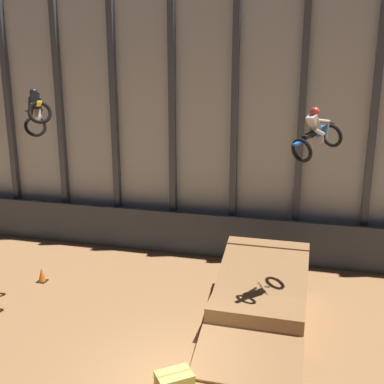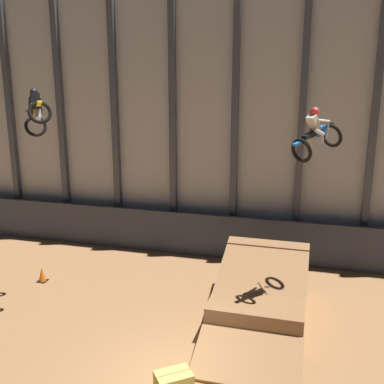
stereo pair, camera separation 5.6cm
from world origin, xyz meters
name	(u,v)px [view 1 (the left image)]	position (x,y,z in m)	size (l,w,h in m)	color
ground_plane	(170,379)	(0.00, 0.00, 0.00)	(60.00, 60.00, 0.00)	#996B42
arena_back_wall	(235,125)	(0.00, 9.34, 5.82)	(32.00, 0.40, 11.63)	#ADB2B7
lower_barrier	(230,237)	(0.00, 8.60, 0.97)	(31.36, 0.20, 1.93)	#383D47
dirt_ramp	(261,295)	(1.91, 4.08, 0.68)	(2.96, 6.06, 2.05)	olive
rider_bike_left_air	(37,113)	(-5.43, 3.06, 6.66)	(1.66, 1.74, 1.66)	black
rider_bike_right_air	(316,136)	(3.34, 3.78, 6.12)	(1.58, 1.74, 1.60)	black
traffic_cone_near_ramp	(42,275)	(-6.65, 4.32, 0.28)	(0.36, 0.36, 0.58)	black
hay_bale_trackside	(174,383)	(0.27, -0.48, 0.28)	(1.08, 1.02, 0.57)	#CCB751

